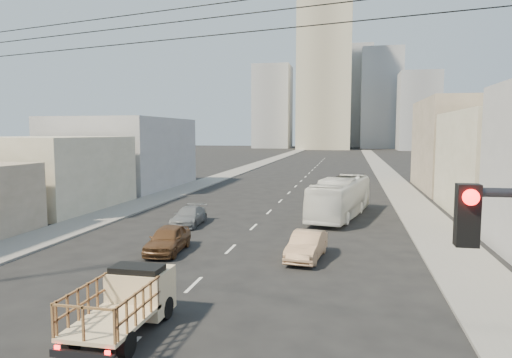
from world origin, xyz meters
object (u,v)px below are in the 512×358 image
(sedan_brown, at_px, (168,239))
(sedan_grey, at_px, (189,216))
(city_bus, at_px, (340,197))
(sedan_tan, at_px, (307,245))
(flatbed_pickup, at_px, (126,298))

(sedan_brown, distance_m, sedan_grey, 7.16)
(city_bus, relative_size, sedan_tan, 2.58)
(sedan_brown, height_order, sedan_grey, sedan_brown)
(sedan_tan, height_order, sedan_grey, sedan_tan)
(flatbed_pickup, distance_m, city_bus, 22.58)
(city_bus, xyz_separation_m, sedan_brown, (-8.75, -12.27, -0.78))
(city_bus, xyz_separation_m, sedan_tan, (-1.38, -12.04, -0.80))
(city_bus, bearing_deg, flatbed_pickup, -94.11)
(city_bus, bearing_deg, sedan_tan, -84.62)
(city_bus, distance_m, sedan_brown, 15.09)
(sedan_grey, bearing_deg, flatbed_pickup, -79.65)
(city_bus, bearing_deg, sedan_grey, -140.71)
(flatbed_pickup, height_order, sedan_tan, flatbed_pickup)
(sedan_grey, bearing_deg, sedan_brown, -81.82)
(sedan_brown, xyz_separation_m, sedan_grey, (-1.38, 7.02, -0.08))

